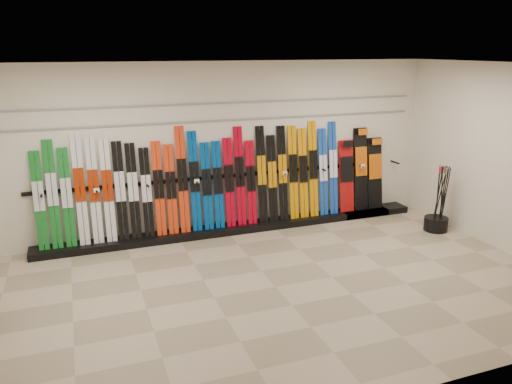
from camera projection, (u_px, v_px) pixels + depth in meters
name	position (u px, v px, depth m)	size (l,w,h in m)	color
floor	(275.00, 287.00, 6.96)	(8.00, 8.00, 0.00)	gray
back_wall	(222.00, 149.00, 8.79)	(8.00, 8.00, 0.00)	beige
right_wall	(510.00, 160.00, 7.87)	(5.00, 5.00, 0.00)	beige
ceiling	(278.00, 66.00, 6.12)	(8.00, 8.00, 0.00)	silver
ski_rack_base	(239.00, 228.00, 9.07)	(8.00, 0.40, 0.12)	black
skis	(201.00, 183.00, 8.67)	(5.37, 0.28, 1.82)	#147123
snowboards	(361.00, 173.00, 9.77)	(0.95, 0.25, 1.61)	#990C0C
pole_bin	(436.00, 224.00, 9.08)	(0.42, 0.42, 0.25)	black
ski_poles	(440.00, 198.00, 8.94)	(0.27, 0.32, 1.18)	black
slatwall_rail_0	(222.00, 120.00, 8.63)	(7.60, 0.02, 0.03)	gray
slatwall_rail_1	(222.00, 103.00, 8.55)	(7.60, 0.02, 0.03)	gray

